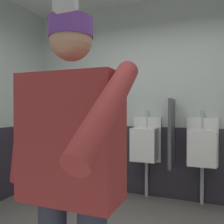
{
  "coord_description": "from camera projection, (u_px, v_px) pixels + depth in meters",
  "views": [
    {
      "loc": [
        0.67,
        -1.69,
        1.28
      ],
      "look_at": [
        0.03,
        -0.09,
        1.25
      ],
      "focal_mm": 38.78,
      "sensor_mm": 36.0,
      "label": 1
    }
  ],
  "objects": [
    {
      "name": "wall_back",
      "position": [
        159.0,
        99.0,
        3.53
      ],
      "size": [
        4.6,
        0.12,
        2.83
      ],
      "primitive_type": "cube",
      "color": "silver",
      "rests_on": "ground_plane"
    },
    {
      "name": "wainscot_band_back",
      "position": [
        158.0,
        162.0,
        3.48
      ],
      "size": [
        4.0,
        0.03,
        1.0
      ],
      "primitive_type": "cube",
      "color": "#2D2833",
      "rests_on": "ground_plane"
    },
    {
      "name": "urinal_left",
      "position": [
        145.0,
        144.0,
        3.39
      ],
      "size": [
        0.4,
        0.34,
        1.24
      ],
      "color": "white",
      "rests_on": "ground_plane"
    },
    {
      "name": "urinal_middle",
      "position": [
        202.0,
        147.0,
        3.12
      ],
      "size": [
        0.4,
        0.34,
        1.24
      ],
      "color": "white",
      "rests_on": "ground_plane"
    },
    {
      "name": "privacy_divider_panel",
      "position": [
        172.0,
        133.0,
        3.19
      ],
      "size": [
        0.04,
        0.4,
        0.9
      ],
      "primitive_type": "cube",
      "color": "#4C4C51"
    },
    {
      "name": "person",
      "position": [
        71.0,
        166.0,
        1.15
      ],
      "size": [
        0.7,
        0.6,
        1.7
      ],
      "color": "#2D3342",
      "rests_on": "ground_plane"
    }
  ]
}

